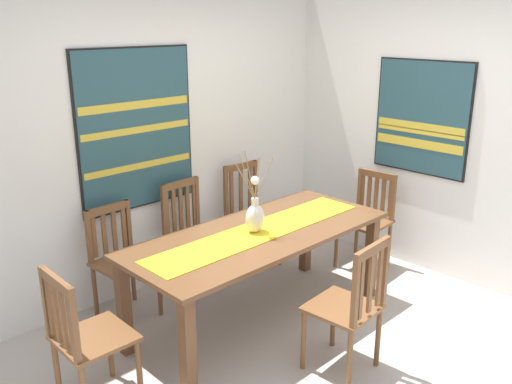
{
  "coord_description": "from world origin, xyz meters",
  "views": [
    {
      "loc": [
        -2.66,
        -2.01,
        2.27
      ],
      "look_at": [
        0.02,
        0.73,
        1.05
      ],
      "focal_mm": 38.09,
      "sensor_mm": 36.0,
      "label": 1
    }
  ],
  "objects": [
    {
      "name": "chair_0",
      "position": [
        0.0,
        1.53,
        0.5
      ],
      "size": [
        0.43,
        0.43,
        0.95
      ],
      "color": "brown",
      "rests_on": "ground_plane"
    },
    {
      "name": "chair_2",
      "position": [
        -0.69,
        1.53,
        0.48
      ],
      "size": [
        0.44,
        0.44,
        0.89
      ],
      "color": "brown",
      "rests_on": "ground_plane"
    },
    {
      "name": "ground_plane",
      "position": [
        0.0,
        0.0,
        -0.01
      ],
      "size": [
        6.4,
        6.4,
        0.03
      ],
      "primitive_type": "cube",
      "color": "#B2A89E"
    },
    {
      "name": "table_runner",
      "position": [
        -0.01,
        0.67,
        0.76
      ],
      "size": [
        1.93,
        0.36,
        0.01
      ],
      "primitive_type": "cube",
      "color": "gold",
      "rests_on": "dining_table"
    },
    {
      "name": "painting_on_side_wall",
      "position": [
        1.79,
        0.42,
        1.43
      ],
      "size": [
        0.05,
        0.91,
        1.02
      ],
      "color": "black"
    },
    {
      "name": "dining_table",
      "position": [
        -0.01,
        0.67,
        0.66
      ],
      "size": [
        2.1,
        0.88,
        0.76
      ],
      "color": "brown",
      "rests_on": "ground_plane"
    },
    {
      "name": "chair_1",
      "position": [
        0.71,
        1.52,
        0.49
      ],
      "size": [
        0.45,
        0.45,
        0.97
      ],
      "color": "brown",
      "rests_on": "ground_plane"
    },
    {
      "name": "wall_side",
      "position": [
        1.86,
        0.0,
        1.35
      ],
      "size": [
        0.12,
        6.4,
        2.7
      ],
      "primitive_type": "cube",
      "color": "silver",
      "rests_on": "ground_plane"
    },
    {
      "name": "centerpiece_vase",
      "position": [
        -0.05,
        0.68,
        0.9
      ],
      "size": [
        0.2,
        0.19,
        0.62
      ],
      "color": "silver",
      "rests_on": "dining_table"
    },
    {
      "name": "chair_3",
      "position": [
        1.47,
        0.7,
        0.49
      ],
      "size": [
        0.45,
        0.45,
        0.91
      ],
      "color": "brown",
      "rests_on": "ground_plane"
    },
    {
      "name": "chair_5",
      "position": [
        -1.43,
        0.7,
        0.49
      ],
      "size": [
        0.43,
        0.43,
        0.92
      ],
      "color": "brown",
      "rests_on": "ground_plane"
    },
    {
      "name": "chair_4",
      "position": [
        -0.02,
        -0.19,
        0.49
      ],
      "size": [
        0.45,
        0.45,
        0.96
      ],
      "color": "brown",
      "rests_on": "ground_plane"
    },
    {
      "name": "painting_on_back_wall",
      "position": [
        -0.31,
        1.79,
        1.42
      ],
      "size": [
        1.07,
        0.05,
        1.31
      ],
      "color": "black"
    },
    {
      "name": "wall_back",
      "position": [
        0.0,
        1.86,
        1.35
      ],
      "size": [
        6.4,
        0.12,
        2.7
      ],
      "primitive_type": "cube",
      "color": "silver",
      "rests_on": "ground_plane"
    }
  ]
}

